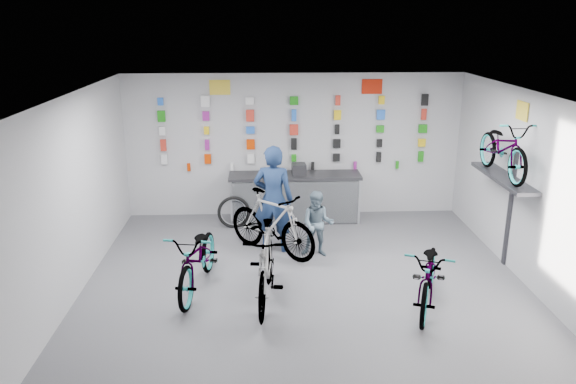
{
  "coord_description": "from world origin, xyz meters",
  "views": [
    {
      "loc": [
        -0.65,
        -7.51,
        4.07
      ],
      "look_at": [
        -0.24,
        1.4,
        1.29
      ],
      "focal_mm": 35.0,
      "sensor_mm": 36.0,
      "label": 1
    }
  ],
  "objects_px": {
    "bike_center": "(266,265)",
    "customer": "(318,224)",
    "bike_left": "(198,258)",
    "bike_right": "(430,275)",
    "bike_service": "(272,223)",
    "clerk": "(273,199)",
    "counter": "(295,198)"
  },
  "relations": [
    {
      "from": "bike_center",
      "to": "clerk",
      "type": "xyz_separation_m",
      "value": [
        0.16,
        1.95,
        0.39
      ]
    },
    {
      "from": "bike_left",
      "to": "customer",
      "type": "bearing_deg",
      "value": 40.39
    },
    {
      "from": "bike_left",
      "to": "clerk",
      "type": "height_order",
      "value": "clerk"
    },
    {
      "from": "bike_center",
      "to": "bike_service",
      "type": "height_order",
      "value": "bike_center"
    },
    {
      "from": "bike_left",
      "to": "bike_service",
      "type": "distance_m",
      "value": 1.78
    },
    {
      "from": "counter",
      "to": "bike_right",
      "type": "relative_size",
      "value": 1.41
    },
    {
      "from": "bike_left",
      "to": "clerk",
      "type": "xyz_separation_m",
      "value": [
        1.19,
        1.52,
        0.45
      ]
    },
    {
      "from": "clerk",
      "to": "counter",
      "type": "bearing_deg",
      "value": -96.21
    },
    {
      "from": "bike_service",
      "to": "customer",
      "type": "relative_size",
      "value": 1.64
    },
    {
      "from": "bike_service",
      "to": "customer",
      "type": "xyz_separation_m",
      "value": [
        0.8,
        -0.12,
        0.01
      ]
    },
    {
      "from": "bike_left",
      "to": "customer",
      "type": "relative_size",
      "value": 1.68
    },
    {
      "from": "bike_left",
      "to": "bike_center",
      "type": "bearing_deg",
      "value": -14.37
    },
    {
      "from": "bike_center",
      "to": "customer",
      "type": "distance_m",
      "value": 1.9
    },
    {
      "from": "counter",
      "to": "bike_right",
      "type": "height_order",
      "value": "bike_right"
    },
    {
      "from": "counter",
      "to": "bike_left",
      "type": "relative_size",
      "value": 1.35
    },
    {
      "from": "bike_service",
      "to": "customer",
      "type": "bearing_deg",
      "value": -56.61
    },
    {
      "from": "bike_center",
      "to": "customer",
      "type": "xyz_separation_m",
      "value": [
        0.93,
        1.66,
        0.0
      ]
    },
    {
      "from": "counter",
      "to": "customer",
      "type": "bearing_deg",
      "value": -80.76
    },
    {
      "from": "counter",
      "to": "bike_service",
      "type": "distance_m",
      "value": 1.78
    },
    {
      "from": "bike_right",
      "to": "customer",
      "type": "bearing_deg",
      "value": 147.7
    },
    {
      "from": "counter",
      "to": "bike_left",
      "type": "xyz_separation_m",
      "value": [
        -1.67,
        -3.06,
        0.04
      ]
    },
    {
      "from": "counter",
      "to": "clerk",
      "type": "relative_size",
      "value": 1.38
    },
    {
      "from": "clerk",
      "to": "customer",
      "type": "distance_m",
      "value": 0.91
    },
    {
      "from": "bike_center",
      "to": "bike_left",
      "type": "bearing_deg",
      "value": 162.64
    },
    {
      "from": "bike_left",
      "to": "bike_right",
      "type": "relative_size",
      "value": 1.04
    },
    {
      "from": "counter",
      "to": "customer",
      "type": "height_order",
      "value": "customer"
    },
    {
      "from": "bike_left",
      "to": "bike_service",
      "type": "height_order",
      "value": "bike_service"
    },
    {
      "from": "bike_right",
      "to": "customer",
      "type": "relative_size",
      "value": 1.61
    },
    {
      "from": "bike_right",
      "to": "bike_service",
      "type": "bearing_deg",
      "value": 158.44
    },
    {
      "from": "bike_service",
      "to": "bike_left",
      "type": "bearing_deg",
      "value": -178.61
    },
    {
      "from": "bike_left",
      "to": "clerk",
      "type": "distance_m",
      "value": 1.98
    },
    {
      "from": "bike_left",
      "to": "bike_service",
      "type": "xyz_separation_m",
      "value": [
        1.16,
        1.35,
        0.06
      ]
    }
  ]
}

